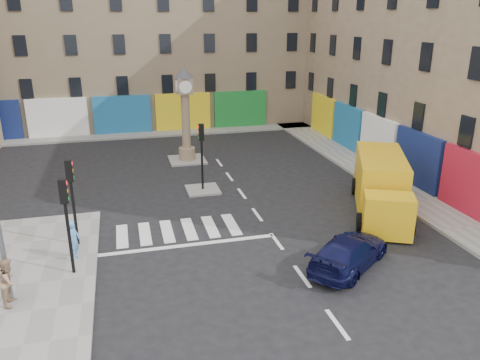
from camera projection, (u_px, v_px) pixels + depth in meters
name	position (u px, v px, depth m)	size (l,w,h in m)	color
ground	(284.00, 252.00, 19.38)	(120.00, 120.00, 0.00)	black
sidewalk_right	(359.00, 165.00, 30.55)	(2.60, 30.00, 0.15)	gray
sidewalk_far	(149.00, 134.00, 38.72)	(32.00, 2.40, 0.15)	gray
island_near	(203.00, 190.00, 26.21)	(1.80, 1.80, 0.12)	gray
island_far	(187.00, 160.00, 31.70)	(2.40, 2.40, 0.12)	gray
building_right	(460.00, 38.00, 29.42)	(10.00, 30.00, 16.00)	#957C61
building_far	(138.00, 26.00, 41.25)	(32.00, 10.00, 17.00)	#7F6F54
traffic_light_left_near	(66.00, 212.00, 16.75)	(0.28, 0.22, 3.70)	black
traffic_light_left_far	(71.00, 189.00, 18.95)	(0.28, 0.22, 3.70)	black
traffic_light_island	(202.00, 146.00, 25.37)	(0.28, 0.22, 3.70)	black
clock_pillar	(185.00, 109.00, 30.54)	(1.20, 1.20, 6.10)	#957C61
navy_sedan	(349.00, 252.00, 18.06)	(1.78, 4.38, 1.27)	black
yellow_van	(381.00, 185.00, 23.25)	(5.03, 7.54, 2.66)	#EAAF13
pedestrian_blue	(74.00, 240.00, 18.27)	(0.60, 0.39, 1.64)	#5E9AD7
pedestrian_tan	(9.00, 281.00, 15.40)	(0.80, 0.63, 1.66)	#9B7D5F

